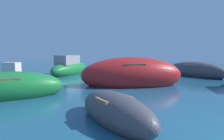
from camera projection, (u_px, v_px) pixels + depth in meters
The scene contains 7 objects.
moored_boat_2 at pixel (9, 77), 12.38m from camera, with size 3.23×1.50×1.59m.
moored_boat_3 at pixel (195, 71), 15.83m from camera, with size 5.32×5.29×1.64m.
moored_boat_4 at pixel (132, 75), 11.23m from camera, with size 6.84×4.77×2.29m.
moored_boat_5 at pixel (117, 68), 20.88m from camera, with size 2.87×2.78×1.48m.
moored_boat_7 at pixel (10, 88), 8.06m from camera, with size 4.56×4.32×1.52m.
moored_boat_8 at pixel (70, 68), 17.49m from camera, with size 1.85×5.93×2.18m.
moored_boat_9 at pixel (115, 111), 5.23m from camera, with size 3.34×3.14×1.10m.
Camera 1 is at (-2.69, -4.05, 1.98)m, focal length 28.67 mm.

